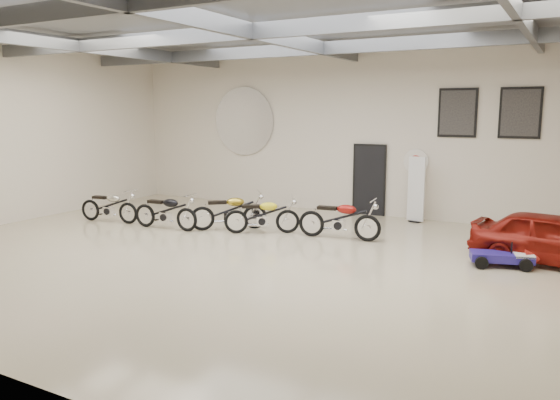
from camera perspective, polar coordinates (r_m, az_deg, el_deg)
The scene contains 18 objects.
floor at distance 11.94m, azimuth -2.79°, elevation -6.04°, with size 16.00×12.00×0.01m, color #BEAC91.
ceiling at distance 11.65m, azimuth -2.99°, elevation 18.39°, with size 16.00×12.00×0.01m, color slate.
back_wall at distance 16.93m, azimuth 7.90°, elevation 7.01°, with size 16.00×0.02×5.00m, color beige.
left_wall at distance 17.13m, azimuth -26.47°, elevation 6.15°, with size 0.02×12.00×5.00m, color beige.
ceiling_beams at distance 11.62m, azimuth -2.98°, elevation 17.17°, with size 15.80×11.80×0.32m, color #575A5F, non-canonical shape.
door at distance 16.83m, azimuth 9.32°, elevation 2.01°, with size 0.92×0.08×2.10m, color black.
logo_plaque at distance 18.68m, azimuth -3.80°, elevation 8.22°, with size 2.30×0.06×1.16m, color silver, non-canonical shape.
poster_left at distance 16.05m, azimuth 18.06°, elevation 8.67°, with size 1.05×0.08×1.35m, color black, non-canonical shape.
poster_mid at distance 15.83m, azimuth 23.81°, elevation 8.33°, with size 1.05×0.08×1.35m, color black, non-canonical shape.
oil_sign at distance 16.35m, azimuth 14.01°, elevation 3.93°, with size 0.72×0.10×0.72m, color white, non-canonical shape.
banner_stand at distance 15.96m, azimuth 14.04°, elevation 1.06°, with size 0.51×0.20×1.88m, color white, non-canonical shape.
motorcycle_silver at distance 16.30m, azimuth -17.46°, elevation -0.53°, with size 1.88×0.58×0.98m, color silver, non-canonical shape.
motorcycle_black at distance 14.95m, azimuth -11.89°, elevation -1.09°, with size 1.95×0.61×1.02m, color silver, non-canonical shape.
motorcycle_gold at distance 14.64m, azimuth -5.39°, elevation -1.09°, with size 2.01×0.62×1.04m, color silver, non-canonical shape.
motorcycle_yellow at distance 14.14m, azimuth -1.90°, elevation -1.53°, with size 1.91×0.59×0.99m, color silver, non-canonical shape.
motorcycle_red at distance 13.58m, azimuth 6.20°, elevation -1.88°, with size 2.05×0.64×1.07m, color silver, non-canonical shape.
go_kart at distance 12.10m, azimuth 22.74°, elevation -5.24°, with size 1.48×0.67×0.54m, color navy, non-canonical shape.
vintage_car at distance 12.62m, azimuth 26.58°, elevation -3.63°, with size 3.22×1.30×1.10m, color maroon.
Camera 1 is at (6.03, -9.80, 3.17)m, focal length 35.00 mm.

